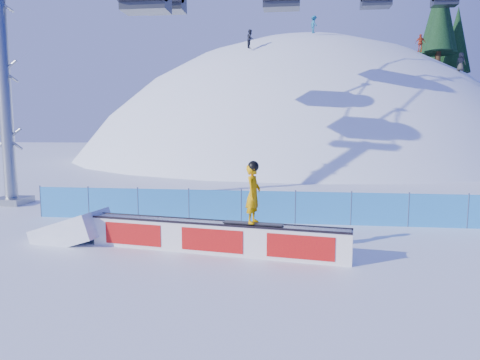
# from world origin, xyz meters

# --- Properties ---
(ground) EXTENTS (160.00, 160.00, 0.00)m
(ground) POSITION_xyz_m (0.00, 0.00, 0.00)
(ground) COLOR white
(ground) RESTS_ON ground
(snow_hill) EXTENTS (64.00, 64.00, 64.00)m
(snow_hill) POSITION_xyz_m (0.00, 42.00, -18.00)
(snow_hill) COLOR white
(snow_hill) RESTS_ON ground
(safety_fence) EXTENTS (22.05, 0.05, 1.30)m
(safety_fence) POSITION_xyz_m (0.00, 4.50, 0.60)
(safety_fence) COLOR #2983CF
(safety_fence) RESTS_ON ground
(rail_box) EXTENTS (7.55, 1.70, 0.91)m
(rail_box) POSITION_xyz_m (-3.29, 0.53, 0.45)
(rail_box) COLOR white
(rail_box) RESTS_ON ground
(snow_ramp) EXTENTS (2.43, 1.73, 1.40)m
(snow_ramp) POSITION_xyz_m (-7.95, 1.27, 0.00)
(snow_ramp) COLOR white
(snow_ramp) RESTS_ON ground
(snowboarder) EXTENTS (1.69, 0.66, 1.74)m
(snowboarder) POSITION_xyz_m (-2.18, 0.36, 1.76)
(snowboarder) COLOR black
(snowboarder) RESTS_ON rail_box
(distant_skiers) EXTENTS (19.82, 5.54, 5.78)m
(distant_skiers) POSITION_xyz_m (4.12, 31.38, 11.70)
(distant_skiers) COLOR black
(distant_skiers) RESTS_ON ground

